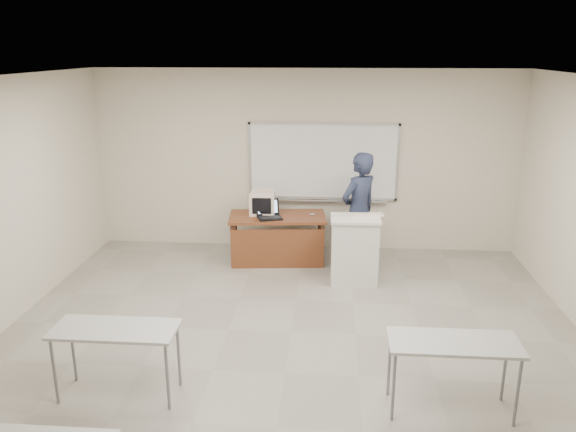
# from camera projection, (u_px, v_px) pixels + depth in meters

# --- Properties ---
(floor) EXTENTS (7.00, 8.00, 0.01)m
(floor) POSITION_uv_depth(u_px,v_px,m) (285.00, 373.00, 5.95)
(floor) COLOR gray
(floor) RESTS_ON ground
(whiteboard) EXTENTS (2.48, 0.10, 1.31)m
(whiteboard) POSITION_uv_depth(u_px,v_px,m) (323.00, 163.00, 9.29)
(whiteboard) COLOR white
(whiteboard) RESTS_ON floor
(student_desks) EXTENTS (4.40, 2.20, 0.73)m
(student_desks) POSITION_uv_depth(u_px,v_px,m) (271.00, 393.00, 4.47)
(student_desks) COLOR #ABABA6
(student_desks) RESTS_ON floor
(instructor_desk) EXTENTS (1.52, 0.76, 0.75)m
(instructor_desk) POSITION_uv_depth(u_px,v_px,m) (277.00, 229.00, 8.86)
(instructor_desk) COLOR maroon
(instructor_desk) RESTS_ON floor
(podium) EXTENTS (0.71, 0.52, 0.99)m
(podium) POSITION_uv_depth(u_px,v_px,m) (354.00, 250.00, 8.13)
(podium) COLOR beige
(podium) RESTS_ON floor
(crt_monitor) EXTENTS (0.40, 0.44, 0.37)m
(crt_monitor) POSITION_uv_depth(u_px,v_px,m) (263.00, 202.00, 9.00)
(crt_monitor) COLOR beige
(crt_monitor) RESTS_ON instructor_desk
(laptop) EXTENTS (0.37, 0.34, 0.27)m
(laptop) POSITION_uv_depth(u_px,v_px,m) (270.00, 214.00, 8.79)
(laptop) COLOR black
(laptop) RESTS_ON instructor_desk
(mouse) EXTENTS (0.10, 0.08, 0.03)m
(mouse) POSITION_uv_depth(u_px,v_px,m) (312.00, 214.00, 8.91)
(mouse) COLOR #979A9D
(mouse) RESTS_ON instructor_desk
(keyboard) EXTENTS (0.52, 0.27, 0.03)m
(keyboard) POSITION_uv_depth(u_px,v_px,m) (366.00, 215.00, 8.05)
(keyboard) COLOR beige
(keyboard) RESTS_ON podium
(presenter) EXTENTS (0.79, 0.78, 1.83)m
(presenter) POSITION_uv_depth(u_px,v_px,m) (359.00, 211.00, 8.55)
(presenter) COLOR black
(presenter) RESTS_ON floor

